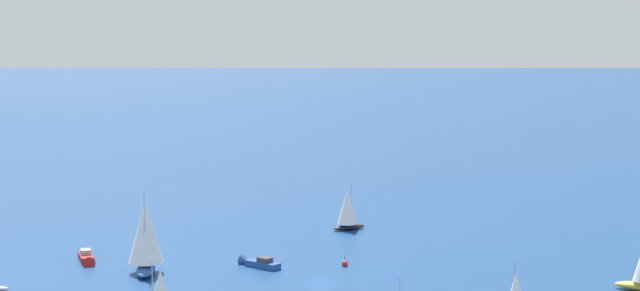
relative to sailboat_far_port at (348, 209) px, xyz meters
The scene contains 6 objects.
ground_plane 45.64m from the sailboat_far_port, 76.57° to the right, with size 2000.00×2000.00×0.00m, color navy.
sailboat_far_port is the anchor object (origin of this frame).
motorboat_trailing 37.74m from the sailboat_far_port, 95.57° to the right, with size 8.64×4.92×2.44m.
motorboat_outer_ring_a 56.10m from the sailboat_far_port, 127.12° to the right, with size 7.08×8.08×2.49m.
sailboat_outer_ring_b 52.32m from the sailboat_far_port, 111.94° to the right, with size 7.90×11.07×13.94m.
marker_buoy 33.42m from the sailboat_far_port, 71.69° to the right, with size 1.10×1.10×2.10m.
Camera 1 is at (61.18, -162.86, 42.57)m, focal length 60.71 mm.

